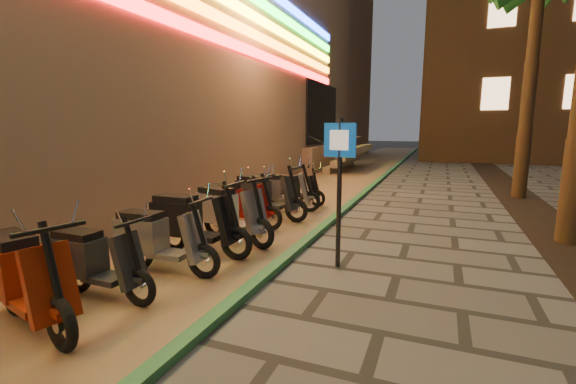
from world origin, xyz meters
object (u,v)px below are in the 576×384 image
at_px(pedestrian_sign, 339,173).
at_px(scooter_5, 23,277).
at_px(scooter_8, 190,222).
at_px(scooter_13, 295,188).
at_px(scooter_12, 277,191).
at_px(scooter_6, 93,261).
at_px(scooter_10, 235,204).
at_px(scooter_7, 156,239).
at_px(scooter_9, 227,212).
at_px(scooter_11, 263,195).

relative_size(pedestrian_sign, scooter_5, 1.26).
bearing_deg(scooter_8, scooter_13, 88.30).
bearing_deg(scooter_12, pedestrian_sign, -68.28).
bearing_deg(scooter_13, pedestrian_sign, -52.72).
relative_size(scooter_6, scooter_10, 0.91).
height_order(scooter_12, scooter_13, scooter_12).
xyz_separation_m(scooter_10, scooter_13, (0.29, 2.85, -0.07)).
bearing_deg(scooter_10, pedestrian_sign, -32.25).
xyz_separation_m(scooter_7, scooter_9, (0.13, 1.80, 0.05)).
distance_m(scooter_5, scooter_11, 5.46).
xyz_separation_m(scooter_11, scooter_13, (0.10, 1.86, -0.11)).
height_order(scooter_5, scooter_12, scooter_5).
bearing_deg(scooter_11, scooter_6, -86.20).
height_order(scooter_6, scooter_9, scooter_9).
height_order(pedestrian_sign, scooter_6, pedestrian_sign).
bearing_deg(scooter_6, scooter_10, 91.51).
height_order(scooter_8, scooter_9, scooter_8).
bearing_deg(scooter_8, scooter_10, 95.13).
bearing_deg(scooter_11, scooter_12, 94.99).
xyz_separation_m(scooter_7, scooter_8, (-0.03, 0.88, 0.05)).
distance_m(pedestrian_sign, scooter_9, 2.54).
bearing_deg(scooter_10, scooter_11, 75.85).
distance_m(scooter_8, scooter_13, 4.67).
height_order(scooter_6, scooter_12, scooter_12).
relative_size(pedestrian_sign, scooter_8, 1.24).
xyz_separation_m(scooter_6, scooter_7, (0.17, 0.97, 0.03)).
relative_size(scooter_6, scooter_9, 0.85).
bearing_deg(scooter_11, scooter_7, -84.07).
bearing_deg(scooter_9, pedestrian_sign, 2.29).
xyz_separation_m(pedestrian_sign, scooter_5, (-2.71, -2.98, -0.91)).
bearing_deg(scooter_10, scooter_8, -87.43).
bearing_deg(scooter_11, scooter_9, -79.96).
xyz_separation_m(pedestrian_sign, scooter_9, (-2.30, 0.59, -0.90)).
height_order(scooter_5, scooter_11, scooter_11).
relative_size(scooter_5, scooter_10, 1.05).
distance_m(scooter_7, scooter_11, 3.68).
bearing_deg(scooter_7, scooter_5, -101.55).
relative_size(scooter_6, scooter_7, 0.93).
height_order(scooter_7, scooter_9, scooter_9).
bearing_deg(scooter_9, scooter_8, -83.68).
xyz_separation_m(scooter_6, scooter_11, (0.17, 4.65, 0.08)).
bearing_deg(scooter_10, scooter_5, -93.68).
bearing_deg(scooter_6, scooter_7, 80.96).
xyz_separation_m(scooter_6, scooter_9, (0.31, 2.77, 0.09)).
distance_m(scooter_9, scooter_12, 2.71).
height_order(pedestrian_sign, scooter_5, pedestrian_sign).
xyz_separation_m(pedestrian_sign, scooter_11, (-2.43, 2.48, -0.91)).
height_order(scooter_5, scooter_6, scooter_5).
bearing_deg(scooter_10, scooter_12, 80.60).
height_order(scooter_5, scooter_10, scooter_5).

